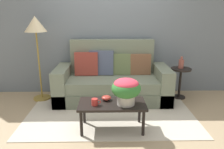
% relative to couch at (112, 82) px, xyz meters
% --- Properties ---
extents(ground_plane, '(14.00, 14.00, 0.00)m').
position_rel_couch_xyz_m(ground_plane, '(-0.04, -0.74, -0.35)').
color(ground_plane, tan).
extents(wall_back, '(6.40, 0.12, 2.65)m').
position_rel_couch_xyz_m(wall_back, '(-0.04, 0.47, 0.97)').
color(wall_back, slate).
rests_on(wall_back, ground).
extents(area_rug, '(2.77, 1.72, 0.01)m').
position_rel_couch_xyz_m(area_rug, '(-0.04, -0.63, -0.35)').
color(area_rug, beige).
rests_on(area_rug, ground).
extents(couch, '(2.14, 0.90, 1.14)m').
position_rel_couch_xyz_m(couch, '(0.00, 0.00, 0.00)').
color(couch, '#626B59').
rests_on(couch, ground).
extents(coffee_table, '(0.95, 0.48, 0.42)m').
position_rel_couch_xyz_m(coffee_table, '(-0.02, -1.16, 0.01)').
color(coffee_table, black).
rests_on(coffee_table, ground).
extents(side_table, '(0.39, 0.39, 0.61)m').
position_rel_couch_xyz_m(side_table, '(1.34, 0.03, 0.07)').
color(side_table, black).
rests_on(side_table, ground).
extents(floor_lamp, '(0.40, 0.40, 1.59)m').
position_rel_couch_xyz_m(floor_lamp, '(-1.39, 0.03, 0.98)').
color(floor_lamp, olive).
rests_on(floor_lamp, ground).
extents(potted_plant, '(0.41, 0.41, 0.37)m').
position_rel_couch_xyz_m(potted_plant, '(0.17, -1.21, 0.29)').
color(potted_plant, '#B7B2A8').
rests_on(potted_plant, coffee_table).
extents(coffee_mug, '(0.13, 0.09, 0.10)m').
position_rel_couch_xyz_m(coffee_mug, '(-0.26, -1.24, 0.11)').
color(coffee_mug, red).
rests_on(coffee_mug, coffee_table).
extents(snack_bowl, '(0.14, 0.14, 0.07)m').
position_rel_couch_xyz_m(snack_bowl, '(-0.11, -1.06, 0.10)').
color(snack_bowl, '#B2382D').
rests_on(snack_bowl, coffee_table).
extents(table_vase, '(0.10, 0.10, 0.23)m').
position_rel_couch_xyz_m(table_vase, '(1.34, 0.04, 0.35)').
color(table_vase, '#934C42').
rests_on(table_vase, side_table).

